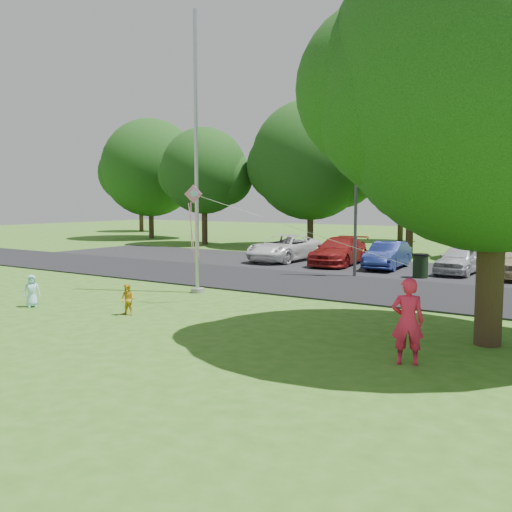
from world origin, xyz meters
The scene contains 13 objects.
ground centered at (0.00, 0.00, 0.00)m, with size 120.00×120.00×0.00m, color #34681B.
park_road centered at (0.00, 9.00, 0.03)m, with size 60.00×6.00×0.06m, color black.
parking_strip centered at (0.00, 15.50, 0.03)m, with size 42.00×7.00×0.06m, color black.
flagpole centered at (-3.50, 5.00, 4.17)m, with size 0.50×0.50×10.00m.
street_lamp centered at (-0.11, 12.05, 4.06)m, with size 1.85×0.75×6.75m.
trash_can centered at (2.20, 12.99, 0.55)m, with size 0.68×0.68×1.08m.
big_tree centered at (6.83, 2.78, 5.90)m, with size 8.61×7.80×9.97m.
tree_row centered at (1.59, 24.23, 5.71)m, with size 64.35×11.94×10.88m.
parked_cars centered at (-1.04, 15.42, 0.75)m, with size 14.05×5.20×1.45m.
woman centered at (5.89, 0.27, 0.90)m, with size 0.66×0.43×1.81m, color #F8214B.
child_yellow centered at (-2.60, 0.68, 0.46)m, with size 0.45×0.35×0.92m, color gold.
child_blue centered at (-6.09, -0.06, 0.51)m, with size 0.50×0.33×1.02m, color #A6EBFE.
kite centered at (-1.92, 3.11, 3.09)m, with size 8.34×3.20×2.59m.
Camera 1 is at (9.59, -11.02, 3.38)m, focal length 40.00 mm.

